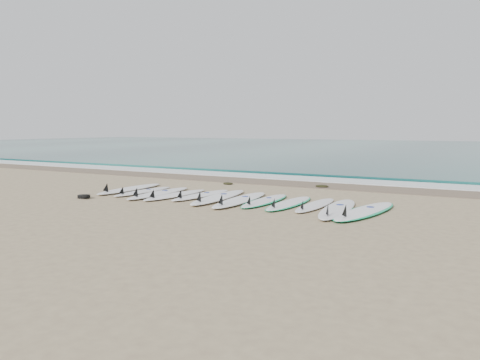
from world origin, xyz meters
The scene contains 20 objects.
ground centered at (0.00, 0.00, 0.00)m, with size 120.00×120.00×0.00m, color #9C8765.
ocean centered at (0.00, 32.50, 0.01)m, with size 120.00×55.00×0.03m, color #1B5B58.
wet_sand_band centered at (0.00, 4.10, 0.01)m, with size 120.00×1.80×0.01m, color brown.
foam_band centered at (0.00, 5.50, 0.02)m, with size 120.00×1.40×0.04m, color silver.
wave_crest centered at (0.00, 7.00, 0.05)m, with size 120.00×1.00×0.10m, color #1B5B58.
surfboard_0 centered at (-3.51, 0.10, 0.06)m, with size 0.69×2.78×0.35m.
surfboard_1 centered at (-2.84, -0.10, 0.05)m, with size 0.51×2.31×0.29m.
surfboard_2 centered at (-2.18, -0.22, 0.06)m, with size 0.67×2.71×0.34m.
surfboard_3 centered at (-1.61, -0.22, 0.05)m, with size 0.67×2.48×0.31m.
surfboard_4 centered at (-0.99, 0.08, 0.05)m, with size 0.63×2.46×0.31m.
surfboard_5 centered at (-0.35, -0.06, 0.06)m, with size 0.87×2.94×0.37m.
surfboard_6 centered at (0.36, -0.19, 0.06)m, with size 0.81×2.91×0.37m.
surfboard_7 centered at (0.93, 0.08, 0.05)m, with size 0.65×2.45×0.31m.
surfboard_8 centered at (1.60, 0.00, 0.05)m, with size 0.59×2.44×0.31m.
surfboard_9 centered at (2.24, 0.04, 0.05)m, with size 0.48×2.29×0.29m.
surfboard_10 centered at (2.87, -0.27, 0.06)m, with size 0.90×2.91×0.37m.
surfboard_11 centered at (3.47, -0.21, 0.05)m, with size 1.09×2.96×0.37m.
seaweed_near centered at (-1.74, 2.83, 0.03)m, with size 0.35×0.27×0.07m, color black.
seaweed_far centered at (1.19, 3.59, 0.04)m, with size 0.41×0.32×0.08m, color black.
leash_coil centered at (-3.52, -1.57, 0.05)m, with size 0.46×0.36×0.11m.
Camera 1 is at (5.93, -10.20, 1.84)m, focal length 35.00 mm.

